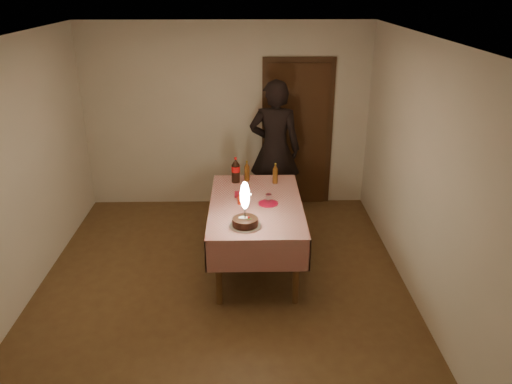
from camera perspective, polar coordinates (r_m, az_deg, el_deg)
ground at (r=5.56m, az=-3.83°, el=-10.56°), size 4.00×4.50×0.01m
room_shell at (r=4.91m, az=-3.91°, el=6.23°), size 4.04×4.54×2.62m
dining_table at (r=5.57m, az=-0.01°, el=-2.26°), size 1.02×1.72×0.80m
birthday_cake at (r=4.97m, az=-1.26°, el=-2.58°), size 0.32×0.32×0.48m
red_plate at (r=5.51m, az=1.40°, el=-1.31°), size 0.22×0.22×0.01m
red_cup at (r=5.49m, az=-1.71°, el=-0.89°), size 0.08×0.08×0.10m
clear_cup at (r=5.54m, az=1.45°, el=-0.69°), size 0.07×0.07×0.09m
napkin_stack at (r=5.73m, az=-1.71°, el=-0.28°), size 0.15×0.15×0.02m
cola_bottle at (r=6.05m, az=-2.34°, el=2.50°), size 0.10×0.10×0.32m
amber_bottle_left at (r=6.11m, az=-1.04°, el=2.36°), size 0.06×0.06×0.25m
amber_bottle_right at (r=6.03m, az=2.21°, el=2.08°), size 0.06×0.06×0.25m
photographer at (r=6.82m, az=2.15°, el=4.94°), size 0.75×0.54×1.90m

